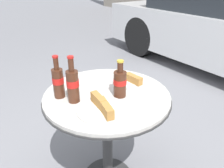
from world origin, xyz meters
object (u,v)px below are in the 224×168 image
cola_bottle_right (73,84)px  lunch_plate_near (102,108)px  lunch_plate_far (129,80)px  cola_bottle_center (58,81)px  cola_bottle_left (120,82)px  bistro_table (107,113)px

cola_bottle_right → lunch_plate_near: size_ratio=0.99×
lunch_plate_far → lunch_plate_near: bearing=-61.7°
cola_bottle_center → lunch_plate_near: (0.26, 0.11, -0.08)m
cola_bottle_left → cola_bottle_center: (-0.19, -0.28, 0.01)m
bistro_table → cola_bottle_center: 0.35m
lunch_plate_far → cola_bottle_right: bearing=-89.4°
cola_bottle_right → cola_bottle_center: (-0.09, -0.04, -0.01)m
cola_bottle_right → lunch_plate_near: 0.20m
cola_bottle_right → lunch_plate_near: (0.17, 0.07, -0.08)m
bistro_table → cola_bottle_center: bearing=-117.6°
bistro_table → lunch_plate_far: bearing=100.6°
cola_bottle_center → lunch_plate_far: bearing=78.8°
cola_bottle_right → lunch_plate_far: bearing=90.6°
cola_bottle_center → lunch_plate_near: size_ratio=0.94×
cola_bottle_center → cola_bottle_left: bearing=56.2°
bistro_table → cola_bottle_left: bearing=34.8°
cola_bottle_center → lunch_plate_near: 0.29m
cola_bottle_center → lunch_plate_near: bearing=23.9°
lunch_plate_near → lunch_plate_far: lunch_plate_near is taller
cola_bottle_right → cola_bottle_left: bearing=67.7°
cola_bottle_right → lunch_plate_near: bearing=22.9°
bistro_table → lunch_plate_far: size_ratio=3.35×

